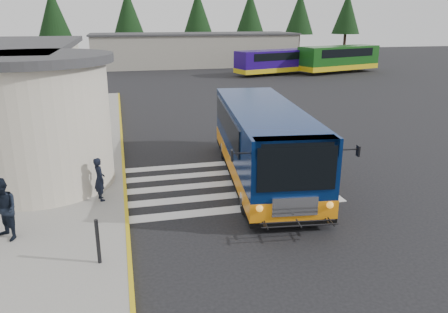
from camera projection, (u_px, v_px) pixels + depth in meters
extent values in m
plane|color=black|center=(226.00, 176.00, 17.75)|extent=(140.00, 140.00, 0.00)
cube|color=gray|center=(9.00, 161.00, 19.42)|extent=(10.00, 34.00, 0.15)
cube|color=gold|center=(123.00, 153.00, 20.52)|extent=(0.12, 34.00, 0.16)
cylinder|color=beige|center=(37.00, 125.00, 15.92)|extent=(5.20, 5.20, 4.50)
cylinder|color=#38383A|center=(28.00, 58.00, 15.18)|extent=(5.80, 5.80, 0.30)
cube|color=black|center=(68.00, 127.00, 20.55)|extent=(0.08, 1.20, 2.20)
cube|color=#38383A|center=(76.00, 99.00, 20.26)|extent=(1.20, 1.80, 0.12)
cube|color=silver|center=(235.00, 209.00, 14.67)|extent=(8.00, 0.55, 0.01)
cube|color=silver|center=(226.00, 196.00, 15.78)|extent=(8.00, 0.55, 0.01)
cube|color=silver|center=(219.00, 184.00, 16.89)|extent=(8.00, 0.55, 0.01)
cube|color=silver|center=(212.00, 174.00, 18.00)|extent=(8.00, 0.55, 0.01)
cube|color=silver|center=(207.00, 165.00, 19.11)|extent=(8.00, 0.55, 0.01)
cube|color=gray|center=(194.00, 50.00, 57.36)|extent=(26.00, 8.00, 4.00)
cube|color=#38383A|center=(194.00, 34.00, 56.72)|extent=(26.40, 8.40, 0.20)
cylinder|color=black|center=(57.00, 50.00, 60.81)|extent=(0.44, 0.44, 3.60)
cone|color=black|center=(53.00, 12.00, 59.29)|extent=(4.40, 4.40, 6.40)
cylinder|color=black|center=(130.00, 49.00, 63.04)|extent=(0.44, 0.44, 3.60)
cone|color=black|center=(128.00, 12.00, 61.52)|extent=(4.40, 4.40, 6.40)
cylinder|color=black|center=(198.00, 48.00, 65.28)|extent=(0.44, 0.44, 3.60)
cone|color=black|center=(198.00, 13.00, 63.75)|extent=(4.40, 4.40, 6.40)
cylinder|color=black|center=(250.00, 47.00, 67.06)|extent=(0.44, 0.44, 3.60)
cone|color=black|center=(250.00, 13.00, 65.54)|extent=(4.40, 4.40, 6.40)
cylinder|color=black|center=(298.00, 46.00, 68.85)|extent=(0.44, 0.44, 3.60)
cone|color=black|center=(300.00, 13.00, 67.32)|extent=(4.40, 4.40, 6.40)
cylinder|color=black|center=(344.00, 45.00, 70.63)|extent=(0.44, 0.44, 3.60)
cone|color=black|center=(347.00, 13.00, 69.11)|extent=(4.40, 4.40, 6.40)
cube|color=#061B4D|center=(263.00, 138.00, 17.01)|extent=(3.75, 9.74, 2.48)
cube|color=orange|center=(262.00, 161.00, 17.30)|extent=(3.79, 9.78, 0.59)
cube|color=black|center=(262.00, 170.00, 17.41)|extent=(3.77, 9.76, 0.23)
cube|color=black|center=(297.00, 169.00, 12.38)|extent=(2.31, 0.34, 1.32)
cube|color=silver|center=(295.00, 207.00, 12.73)|extent=(1.37, 0.23, 0.58)
cube|color=black|center=(226.00, 122.00, 17.51)|extent=(0.87, 6.92, 0.95)
cube|color=black|center=(291.00, 120.00, 17.81)|extent=(0.87, 6.92, 0.95)
cylinder|color=black|center=(247.00, 199.00, 14.24)|extent=(0.44, 1.04, 1.01)
cylinder|color=black|center=(315.00, 196.00, 14.50)|extent=(0.44, 1.04, 1.01)
cylinder|color=black|center=(225.00, 148.00, 19.83)|extent=(0.44, 1.04, 1.01)
cylinder|color=black|center=(275.00, 146.00, 20.09)|extent=(0.44, 1.04, 1.01)
cube|color=black|center=(232.00, 155.00, 12.22)|extent=(0.08, 0.19, 0.32)
cube|color=black|center=(358.00, 151.00, 12.63)|extent=(0.08, 0.19, 0.32)
imported|color=black|center=(100.00, 179.00, 14.86)|extent=(0.52, 0.64, 1.51)
imported|color=black|center=(3.00, 210.00, 12.14)|extent=(1.10, 1.12, 1.82)
cylinder|color=black|center=(98.00, 241.00, 11.04)|extent=(0.10, 0.10, 1.21)
cube|color=#1F0863|center=(274.00, 61.00, 48.48)|extent=(9.30, 4.92, 2.29)
cube|color=gold|center=(274.00, 69.00, 48.76)|extent=(9.33, 4.96, 0.50)
cube|color=black|center=(274.00, 56.00, 48.32)|extent=(7.40, 4.41, 0.80)
cube|color=#134713|center=(339.00, 58.00, 50.21)|extent=(10.43, 5.57, 2.57)
cube|color=gold|center=(338.00, 67.00, 50.52)|extent=(10.47, 5.61, 0.56)
cube|color=black|center=(339.00, 52.00, 50.02)|extent=(8.30, 4.98, 0.89)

